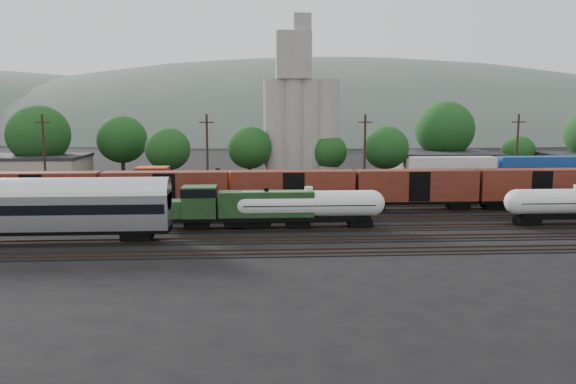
{
  "coord_description": "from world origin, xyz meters",
  "views": [
    {
      "loc": [
        -5.07,
        -63.05,
        12.24
      ],
      "look_at": [
        -1.03,
        2.0,
        3.0
      ],
      "focal_mm": 35.0,
      "sensor_mm": 36.0,
      "label": 1
    }
  ],
  "objects": [
    {
      "name": "orange_locomotive",
      "position": [
        -13.11,
        10.0,
        2.82
      ],
      "size": [
        19.95,
        3.33,
        4.99
      ],
      "color": "black",
      "rests_on": "ground"
    },
    {
      "name": "grain_silo",
      "position": [
        3.28,
        36.0,
        11.26
      ],
      "size": [
        13.4,
        5.0,
        29.0
      ],
      "color": "gray",
      "rests_on": "ground"
    },
    {
      "name": "tracks",
      "position": [
        0.0,
        0.0,
        0.05
      ],
      "size": [
        180.0,
        33.2,
        0.2
      ],
      "color": "black",
      "rests_on": "ground"
    },
    {
      "name": "container_wall",
      "position": [
        4.7,
        15.0,
        2.23
      ],
      "size": [
        165.6,
        2.6,
        5.8
      ],
      "color": "black",
      "rests_on": "ground"
    },
    {
      "name": "utility_poles",
      "position": [
        0.0,
        22.0,
        6.21
      ],
      "size": [
        122.2,
        0.36,
        12.0
      ],
      "color": "black",
      "rests_on": "ground"
    },
    {
      "name": "passenger_coach",
      "position": [
        -26.12,
        -10.0,
        3.62
      ],
      "size": [
        26.18,
        3.23,
        5.95
      ],
      "color": "silver",
      "rests_on": "ground"
    },
    {
      "name": "industrial_sheds",
      "position": [
        6.63,
        35.25,
        2.56
      ],
      "size": [
        119.38,
        17.26,
        5.1
      ],
      "color": "#9E937F",
      "rests_on": "ground"
    },
    {
      "name": "ground",
      "position": [
        0.0,
        0.0,
        0.0
      ],
      "size": [
        600.0,
        600.0,
        0.0
      ],
      "primitive_type": "plane",
      "color": "black"
    },
    {
      "name": "boxcar_string",
      "position": [
        7.45,
        5.0,
        3.12
      ],
      "size": [
        153.6,
        2.9,
        4.2
      ],
      "color": "black",
      "rests_on": "ground"
    },
    {
      "name": "tank_car_a",
      "position": [
        0.7,
        -5.0,
        2.54
      ],
      "size": [
        16.21,
        2.9,
        4.25
      ],
      "color": "white",
      "rests_on": "ground"
    },
    {
      "name": "green_locomotive",
      "position": [
        -6.64,
        -5.0,
        2.5
      ],
      "size": [
        16.53,
        2.92,
        4.38
      ],
      "color": "black",
      "rests_on": "ground"
    },
    {
      "name": "tree_band",
      "position": [
        5.72,
        37.02,
        7.55
      ],
      "size": [
        164.46,
        20.49,
        14.45
      ],
      "color": "black",
      "rests_on": "ground"
    },
    {
      "name": "distant_hills",
      "position": [
        23.92,
        260.0,
        -20.56
      ],
      "size": [
        860.0,
        286.0,
        130.0
      ],
      "color": "#59665B",
      "rests_on": "ground"
    }
  ]
}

